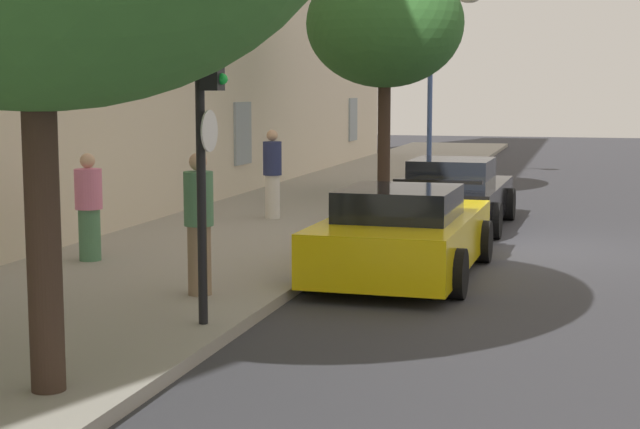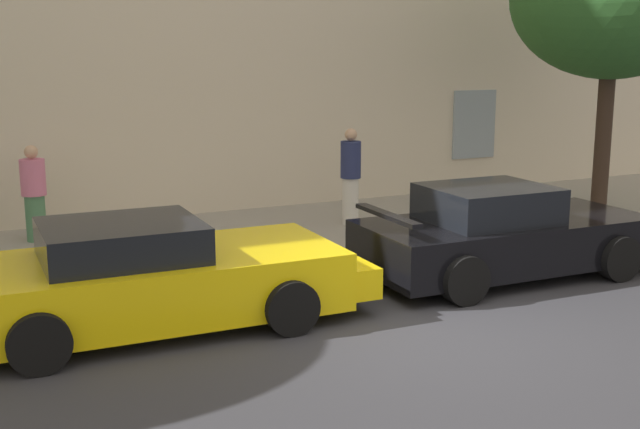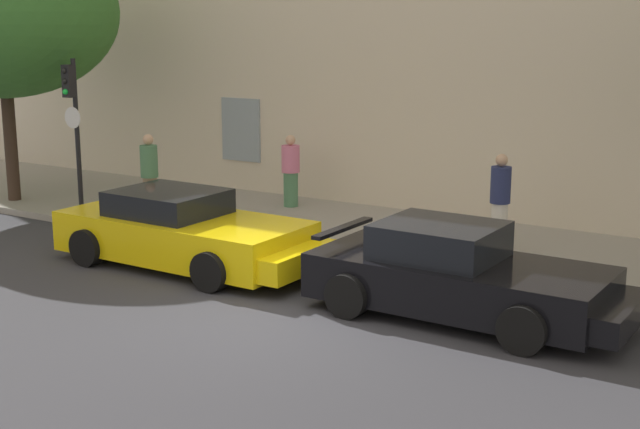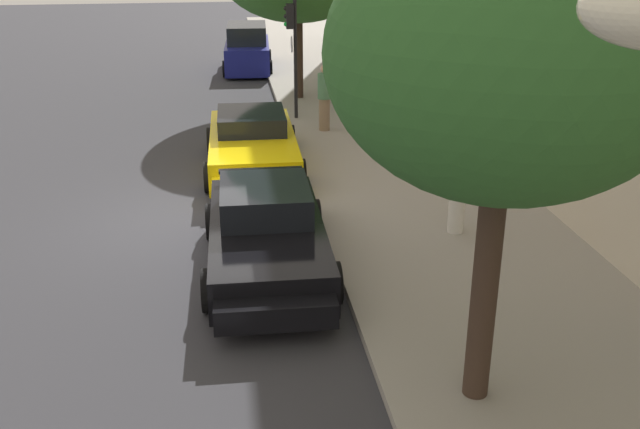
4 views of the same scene
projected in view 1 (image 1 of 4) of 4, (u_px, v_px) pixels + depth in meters
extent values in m
plane|color=#333338|center=(522.00, 248.00, 16.43)|extent=(80.00, 80.00, 0.00)
cube|color=gray|center=(251.00, 233.00, 17.68)|extent=(60.00, 4.49, 0.14)
cube|color=#8C99A3|center=(243.00, 133.00, 23.58)|extent=(1.10, 0.06, 1.50)
cube|color=#8C99A3|center=(353.00, 119.00, 34.62)|extent=(1.10, 0.06, 1.50)
cube|color=yellow|center=(404.00, 239.00, 13.98)|extent=(4.50, 2.01, 0.70)
cube|color=black|center=(399.00, 203.00, 13.59)|extent=(1.82, 1.57, 0.42)
cube|color=yellow|center=(428.00, 227.00, 15.86)|extent=(1.37, 1.80, 0.39)
cylinder|color=black|center=(362.00, 236.00, 15.59)|extent=(0.66, 0.25, 0.65)
cylinder|color=black|center=(483.00, 241.00, 15.05)|extent=(0.66, 0.25, 0.65)
cylinder|color=black|center=(311.00, 266.00, 12.95)|extent=(0.66, 0.25, 0.65)
cylinder|color=black|center=(456.00, 274.00, 12.42)|extent=(0.66, 0.25, 0.65)
cube|color=black|center=(454.00, 201.00, 18.91)|extent=(4.27, 1.91, 0.66)
cube|color=black|center=(452.00, 172.00, 18.53)|extent=(1.72, 1.50, 0.50)
cube|color=black|center=(467.00, 195.00, 20.69)|extent=(1.30, 1.71, 0.36)
cube|color=black|center=(438.00, 182.00, 16.98)|extent=(0.19, 1.56, 0.06)
cylinder|color=black|center=(420.00, 201.00, 20.44)|extent=(0.66, 0.25, 0.66)
cylinder|color=black|center=(508.00, 204.00, 19.92)|extent=(0.66, 0.25, 0.66)
cylinder|color=black|center=(393.00, 217.00, 17.93)|extent=(0.66, 0.25, 0.66)
cylinder|color=black|center=(494.00, 221.00, 17.42)|extent=(0.66, 0.25, 0.66)
cylinder|color=#38281E|center=(43.00, 220.00, 8.02)|extent=(0.29, 0.29, 2.89)
cylinder|color=#38281E|center=(384.00, 133.00, 23.15)|extent=(0.30, 0.30, 3.00)
ellipsoid|color=#2D6028|center=(385.00, 24.00, 22.83)|extent=(3.69, 3.69, 2.98)
cylinder|color=black|center=(201.00, 172.00, 10.34)|extent=(0.10, 0.10, 3.28)
cube|color=black|center=(212.00, 59.00, 10.15)|extent=(0.22, 0.20, 0.66)
sphere|color=black|center=(222.00, 38.00, 10.09)|extent=(0.12, 0.12, 0.12)
sphere|color=black|center=(222.00, 59.00, 10.12)|extent=(0.12, 0.12, 0.12)
sphere|color=green|center=(222.00, 79.00, 10.15)|extent=(0.12, 0.12, 0.12)
cylinder|color=white|center=(209.00, 131.00, 10.26)|extent=(0.44, 0.02, 0.44)
cylinder|color=#3F5999|center=(430.00, 85.00, 27.39)|extent=(0.14, 0.14, 5.29)
cylinder|color=#4C7F59|center=(90.00, 235.00, 14.41)|extent=(0.39, 0.39, 0.77)
cylinder|color=pink|center=(88.00, 189.00, 14.33)|extent=(0.49, 0.49, 0.59)
sphere|color=tan|center=(87.00, 161.00, 14.27)|extent=(0.22, 0.22, 0.22)
cylinder|color=silver|center=(273.00, 197.00, 19.13)|extent=(0.36, 0.36, 0.85)
cylinder|color=navy|center=(272.00, 158.00, 19.04)|extent=(0.45, 0.45, 0.65)
sphere|color=tan|center=(272.00, 135.00, 18.98)|extent=(0.22, 0.22, 0.22)
cylinder|color=#8C7259|center=(199.00, 260.00, 11.98)|extent=(0.29, 0.29, 0.86)
cylinder|color=#4C7F59|center=(198.00, 199.00, 11.89)|extent=(0.36, 0.36, 0.66)
sphere|color=tan|center=(198.00, 162.00, 11.83)|extent=(0.22, 0.22, 0.22)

